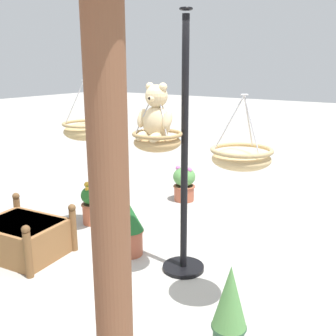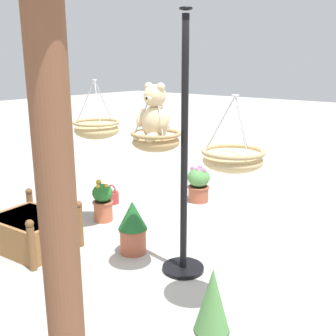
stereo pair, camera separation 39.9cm
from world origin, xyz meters
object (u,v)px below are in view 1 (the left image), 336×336
(potted_plant_flowering_red, at_px, (129,228))
(greenhouse_pillar_left, at_px, (113,272))
(hanging_basket_with_teddy, at_px, (157,140))
(hanging_basket_right_low, at_px, (86,130))
(potted_plant_small_succulent, at_px, (230,310))
(display_pole_central, at_px, (184,195))
(potted_plant_conical_shrub, at_px, (92,204))
(hanging_basket_left_high, at_px, (241,157))
(wooden_planter_box, at_px, (23,236))
(watering_can, at_px, (98,199))
(potted_plant_fern_front, at_px, (184,183))
(teddy_bear, at_px, (156,116))

(potted_plant_flowering_red, bearing_deg, greenhouse_pillar_left, 128.10)
(hanging_basket_with_teddy, distance_m, hanging_basket_right_low, 1.46)
(greenhouse_pillar_left, bearing_deg, potted_plant_small_succulent, -91.30)
(display_pole_central, xyz_separation_m, hanging_basket_right_low, (1.53, -0.20, 0.50))
(potted_plant_conical_shrub, bearing_deg, hanging_basket_left_high, 163.29)
(hanging_basket_with_teddy, xyz_separation_m, potted_plant_flowering_red, (0.54, -0.21, -1.09))
(hanging_basket_right_low, height_order, wooden_planter_box, hanging_basket_right_low)
(watering_can, bearing_deg, hanging_basket_right_low, 128.78)
(hanging_basket_right_low, xyz_separation_m, greenhouse_pillar_left, (-2.45, 2.30, -0.10))
(potted_plant_fern_front, relative_size, potted_plant_conical_shrub, 1.00)
(display_pole_central, height_order, potted_plant_small_succulent, display_pole_central)
(hanging_basket_with_teddy, xyz_separation_m, wooden_planter_box, (1.55, 0.47, -1.20))
(greenhouse_pillar_left, relative_size, potted_plant_small_succulent, 3.55)
(potted_plant_flowering_red, relative_size, watering_can, 1.78)
(display_pole_central, xyz_separation_m, wooden_planter_box, (1.70, 0.72, -0.61))
(hanging_basket_with_teddy, relative_size, potted_plant_small_succulent, 0.86)
(potted_plant_small_succulent, bearing_deg, hanging_basket_right_low, -23.56)
(potted_plant_conical_shrub, bearing_deg, display_pole_central, 167.33)
(potted_plant_fern_front, bearing_deg, hanging_basket_with_teddy, 115.13)
(display_pole_central, relative_size, potted_plant_conical_shrub, 4.52)
(display_pole_central, bearing_deg, hanging_basket_left_high, 154.84)
(hanging_basket_right_low, xyz_separation_m, potted_plant_conical_shrub, (0.16, -0.19, -1.05))
(display_pole_central, xyz_separation_m, watering_can, (2.14, -0.95, -0.73))
(potted_plant_conical_shrub, bearing_deg, watering_can, -52.08)
(teddy_bear, bearing_deg, potted_plant_small_succulent, 150.87)
(greenhouse_pillar_left, bearing_deg, wooden_planter_box, -27.77)
(display_pole_central, relative_size, wooden_planter_box, 2.49)
(teddy_bear, height_order, watering_can, teddy_bear)
(hanging_basket_right_low, relative_size, watering_can, 2.08)
(hanging_basket_with_teddy, bearing_deg, potted_plant_flowering_red, -20.63)
(display_pole_central, distance_m, watering_can, 2.45)
(hanging_basket_with_teddy, relative_size, potted_plant_conical_shrub, 1.07)
(potted_plant_small_succulent, bearing_deg, display_pole_central, -43.13)
(teddy_bear, distance_m, wooden_planter_box, 2.16)
(hanging_basket_with_teddy, distance_m, potted_plant_flowering_red, 1.24)
(potted_plant_flowering_red, xyz_separation_m, potted_plant_conical_shrub, (1.00, -0.43, -0.04))
(hanging_basket_with_teddy, relative_size, hanging_basket_left_high, 1.03)
(teddy_bear, height_order, potted_plant_small_succulent, teddy_bear)
(potted_plant_small_succulent, bearing_deg, potted_plant_flowering_red, -27.12)
(hanging_basket_with_teddy, bearing_deg, greenhouse_pillar_left, 119.97)
(potted_plant_conical_shrub, bearing_deg, wooden_planter_box, 89.75)
(hanging_basket_right_low, height_order, potted_plant_flowering_red, hanging_basket_right_low)
(hanging_basket_right_low, relative_size, potted_plant_flowering_red, 1.16)
(hanging_basket_left_high, xyz_separation_m, potted_plant_flowering_red, (1.45, -0.31, -1.07))
(hanging_basket_left_high, height_order, hanging_basket_right_low, hanging_basket_right_low)
(teddy_bear, xyz_separation_m, hanging_basket_right_low, (1.38, -0.47, -0.32))
(hanging_basket_with_teddy, relative_size, wooden_planter_box, 0.59)
(display_pole_central, bearing_deg, hanging_basket_right_low, -7.29)
(watering_can, bearing_deg, greenhouse_pillar_left, 135.06)
(greenhouse_pillar_left, bearing_deg, display_pole_central, -66.42)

